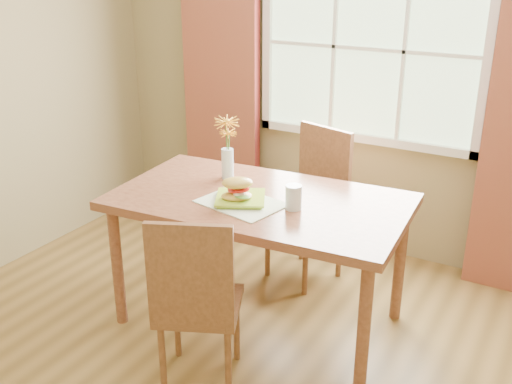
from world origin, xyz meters
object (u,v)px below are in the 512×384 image
Objects in this scene: chair_far at (314,197)px; flower_vase at (227,142)px; dining_table at (260,211)px; croissant_sandwich at (237,189)px; water_glass at (294,198)px; chair_near at (196,297)px.

chair_far is 0.79m from flower_vase.
dining_table is 0.49m from flower_vase.
croissant_sandwich is 0.32m from water_glass.
chair_far reaches higher than dining_table.
water_glass is (0.21, -0.76, 0.31)m from chair_far.
chair_far is 4.84× the size of croissant_sandwich.
croissant_sandwich is 1.58× the size of water_glass.
chair_far reaches higher than croissant_sandwich.
flower_vase is at bearing 95.09° from croissant_sandwich.
water_glass reaches higher than dining_table.
flower_vase is (-0.36, 0.88, 0.50)m from chair_near.
croissant_sandwich is at bearing 75.95° from chair_near.
water_glass is at bearing 48.34° from chair_near.
flower_vase is at bearing 158.06° from water_glass.
dining_table is 1.76× the size of chair_near.
dining_table is 0.29m from water_glass.
water_glass is 0.63m from flower_vase.
flower_vase is (-0.32, 0.18, 0.31)m from dining_table.
chair_far reaches higher than chair_near.
chair_far is 0.84m from water_glass.
flower_vase is at bearing -106.94° from chair_far.
dining_table is 0.72m from chair_far.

